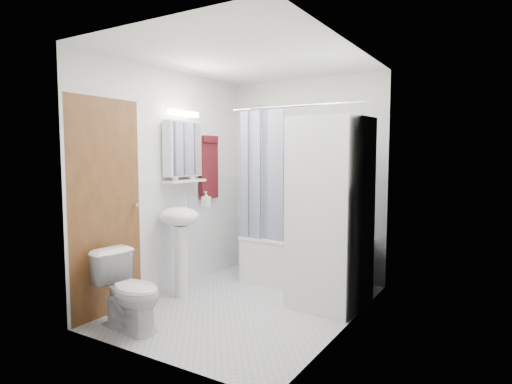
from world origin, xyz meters
The scene contains 20 objects.
floor centered at (0.00, 0.00, 0.00)m, with size 2.60×2.60×0.00m, color silver.
room_walls centered at (0.00, 0.00, 1.49)m, with size 2.60×2.60×2.60m.
wainscot centered at (0.00, 0.29, 0.60)m, with size 1.98×2.58×2.58m.
door centered at (-0.95, -0.55, 1.00)m, with size 0.05×2.00×2.00m.
bathtub centered at (0.18, 0.92, 0.29)m, with size 1.39×0.66×0.53m.
tub_spout centered at (0.38, 1.25, 0.85)m, with size 0.04×0.04×0.12m, color silver.
curtain_rod centered at (0.18, 0.65, 2.00)m, with size 0.02×0.02×1.57m, color silver.
shower_curtain centered at (-0.23, 0.65, 1.25)m, with size 0.55×0.02×1.45m.
sink centered at (-0.75, -0.14, 0.70)m, with size 0.44×0.37×1.04m.
medicine_cabinet centered at (-0.90, 0.10, 1.57)m, with size 0.13×0.50×0.71m.
shelf centered at (-0.89, 0.10, 1.20)m, with size 0.18×0.54×0.03m, color silver.
shower_caddy centered at (0.43, 1.24, 1.15)m, with size 0.22×0.06×0.02m, color silver.
towel centered at (-0.94, 0.60, 1.35)m, with size 0.07×0.31×0.76m.
washer_dryer centered at (0.68, 0.41, 0.92)m, with size 0.71×0.70×1.84m.
toilet centered at (-0.56, -1.00, 0.33)m, with size 0.37×0.67×0.65m, color white.
soap_pump centered at (-0.71, 0.25, 0.95)m, with size 0.08×0.17×0.08m, color gray.
shelf_bottle centered at (-0.89, -0.05, 1.25)m, with size 0.07×0.18×0.07m, color gray.
shelf_cup centered at (-0.89, 0.22, 1.26)m, with size 0.10×0.09×0.10m, color gray.
shampoo_a centered at (0.35, 1.24, 1.23)m, with size 0.13×0.17×0.13m, color gray.
shampoo_b centered at (0.47, 1.24, 1.20)m, with size 0.08×0.21×0.08m, color #2D269A.
Camera 1 is at (2.20, -3.47, 1.49)m, focal length 30.00 mm.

